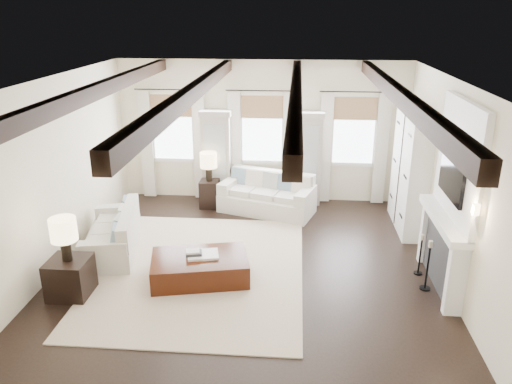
# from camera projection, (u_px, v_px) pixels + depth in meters

# --- Properties ---
(ground) EXTENTS (7.50, 7.50, 0.00)m
(ground) POSITION_uv_depth(u_px,v_px,m) (246.00, 277.00, 8.36)
(ground) COLOR black
(ground) RESTS_ON ground
(room_shell) EXTENTS (6.54, 7.54, 3.22)m
(room_shell) POSITION_uv_depth(u_px,v_px,m) (294.00, 155.00, 8.49)
(room_shell) COLOR white
(room_shell) RESTS_ON ground
(area_rug) EXTENTS (3.46, 4.38, 0.02)m
(area_rug) POSITION_uv_depth(u_px,v_px,m) (201.00, 270.00, 8.57)
(area_rug) COLOR beige
(area_rug) RESTS_ON ground
(sofa_back) EXTENTS (2.21, 1.51, 0.87)m
(sofa_back) POSITION_uv_depth(u_px,v_px,m) (268.00, 196.00, 10.98)
(sofa_back) COLOR beige
(sofa_back) RESTS_ON ground
(sofa_left) EXTENTS (1.21, 2.01, 0.81)m
(sofa_left) POSITION_uv_depth(u_px,v_px,m) (115.00, 236.00, 9.12)
(sofa_left) COLOR beige
(sofa_left) RESTS_ON ground
(ottoman) EXTENTS (1.73, 1.28, 0.41)m
(ottoman) POSITION_uv_depth(u_px,v_px,m) (200.00, 268.00, 8.22)
(ottoman) COLOR black
(ottoman) RESTS_ON ground
(tray) EXTENTS (0.57, 0.48, 0.04)m
(tray) POSITION_uv_depth(u_px,v_px,m) (203.00, 255.00, 8.19)
(tray) COLOR white
(tray) RESTS_ON ottoman
(book_lower) EXTENTS (0.30, 0.25, 0.04)m
(book_lower) POSITION_uv_depth(u_px,v_px,m) (194.00, 253.00, 8.15)
(book_lower) COLOR #262628
(book_lower) RESTS_ON tray
(book_upper) EXTENTS (0.25, 0.21, 0.03)m
(book_upper) POSITION_uv_depth(u_px,v_px,m) (193.00, 251.00, 8.13)
(book_upper) COLOR beige
(book_upper) RESTS_ON book_lower
(side_table_front) EXTENTS (0.61, 0.61, 0.61)m
(side_table_front) POSITION_uv_depth(u_px,v_px,m) (70.00, 277.00, 7.73)
(side_table_front) COLOR black
(side_table_front) RESTS_ON ground
(lamp_front) EXTENTS (0.40, 0.40, 0.69)m
(lamp_front) POSITION_uv_depth(u_px,v_px,m) (64.00, 232.00, 7.47)
(lamp_front) COLOR black
(lamp_front) RESTS_ON side_table_front
(side_table_back) EXTENTS (0.42, 0.42, 0.63)m
(side_table_back) POSITION_uv_depth(u_px,v_px,m) (210.00, 194.00, 11.22)
(side_table_back) COLOR black
(side_table_back) RESTS_ON ground
(lamp_back) EXTENTS (0.38, 0.38, 0.65)m
(lamp_back) POSITION_uv_depth(u_px,v_px,m) (209.00, 162.00, 10.97)
(lamp_back) COLOR black
(lamp_back) RESTS_ON side_table_back
(candlestick_near) EXTENTS (0.17, 0.17, 0.85)m
(candlestick_near) POSITION_uv_depth(u_px,v_px,m) (427.00, 269.00, 7.88)
(candlestick_near) COLOR black
(candlestick_near) RESTS_ON ground
(candlestick_far) EXTENTS (0.15, 0.15, 0.72)m
(candlestick_far) POSITION_uv_depth(u_px,v_px,m) (420.00, 258.00, 8.36)
(candlestick_far) COLOR black
(candlestick_far) RESTS_ON ground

